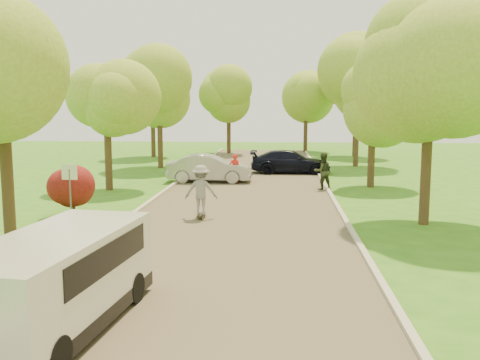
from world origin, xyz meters
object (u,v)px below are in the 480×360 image
(minivan, at_px, (58,280))
(dark_sedan, at_px, (290,162))
(person_striped, at_px, (235,169))
(longboard, at_px, (201,215))
(street_sign, at_px, (70,181))
(silver_sedan, at_px, (209,168))
(person_olive, at_px, (323,171))
(skateboarder, at_px, (201,190))

(minivan, height_order, dark_sedan, minivan)
(person_striped, bearing_deg, longboard, 80.45)
(street_sign, distance_m, dark_sedan, 17.63)
(minivan, height_order, silver_sedan, minivan)
(minivan, relative_size, longboard, 5.20)
(dark_sedan, xyz_separation_m, person_striped, (-3.14, -4.74, 0.08))
(person_olive, bearing_deg, silver_sedan, -38.21)
(dark_sedan, relative_size, person_striped, 3.11)
(skateboarder, xyz_separation_m, person_olive, (5.13, 7.42, -0.13))
(silver_sedan, xyz_separation_m, skateboarder, (0.97, -9.75, 0.30))
(minivan, distance_m, longboard, 10.47)
(dark_sedan, distance_m, skateboarder, 14.62)
(dark_sedan, bearing_deg, longboard, 165.94)
(minivan, relative_size, person_olive, 2.72)
(minivan, bearing_deg, person_striped, 91.62)
(street_sign, bearing_deg, silver_sedan, 72.69)
(street_sign, bearing_deg, person_striped, 65.53)
(minivan, relative_size, dark_sedan, 1.01)
(street_sign, bearing_deg, skateboarder, 18.25)
(person_striped, xyz_separation_m, person_olive, (4.64, -1.99, 0.13))
(silver_sedan, distance_m, person_olive, 6.53)
(longboard, bearing_deg, person_striped, -95.16)
(minivan, xyz_separation_m, skateboarder, (1.17, 10.37, 0.10))
(silver_sedan, bearing_deg, person_striped, -104.03)
(skateboarder, height_order, person_striped, skateboarder)
(dark_sedan, relative_size, longboard, 5.13)
(dark_sedan, bearing_deg, silver_sedan, 134.06)
(minivan, bearing_deg, street_sign, 116.77)
(dark_sedan, distance_m, person_striped, 5.69)
(skateboarder, height_order, person_olive, skateboarder)
(dark_sedan, distance_m, person_olive, 6.90)
(skateboarder, bearing_deg, person_olive, -126.86)
(street_sign, height_order, longboard, street_sign)
(minivan, distance_m, skateboarder, 10.43)
(street_sign, relative_size, skateboarder, 1.15)
(person_olive, bearing_deg, street_sign, 25.54)
(street_sign, relative_size, silver_sedan, 0.46)
(silver_sedan, xyz_separation_m, person_olive, (6.10, -2.33, 0.17))
(longboard, distance_m, skateboarder, 0.97)
(person_striped, bearing_deg, dark_sedan, -130.16)
(skateboarder, bearing_deg, dark_sedan, -106.59)
(dark_sedan, bearing_deg, minivan, 169.25)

